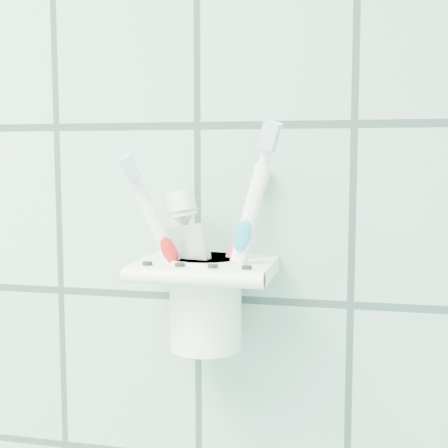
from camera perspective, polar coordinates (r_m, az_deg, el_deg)
name	(u,v)px	position (r m, az deg, el deg)	size (l,w,h in m)	color
holder_bracket	(206,270)	(0.62, -1.67, -4.21)	(0.13, 0.11, 0.04)	white
cup	(206,299)	(0.63, -1.70, -6.84)	(0.08, 0.08, 0.09)	white
toothbrush_pink	(210,241)	(0.61, -1.25, -1.52)	(0.08, 0.05, 0.20)	white
toothbrush_blue	(201,249)	(0.60, -2.10, -2.31)	(0.06, 0.06, 0.18)	white
toothbrush_orange	(215,229)	(0.61, -0.79, -0.48)	(0.07, 0.04, 0.22)	white
toothpaste_tube	(203,256)	(0.61, -1.89, -2.92)	(0.06, 0.04, 0.16)	silver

